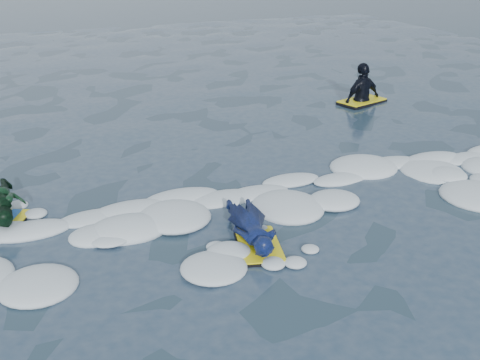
% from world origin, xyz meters
% --- Properties ---
extents(ground, '(120.00, 120.00, 0.00)m').
position_xyz_m(ground, '(0.00, 0.00, 0.00)').
color(ground, '#19263C').
rests_on(ground, ground).
extents(foam_band, '(12.00, 3.10, 0.30)m').
position_xyz_m(foam_band, '(0.00, 1.03, 0.00)').
color(foam_band, silver).
rests_on(foam_band, ground).
extents(prone_woman_unit, '(0.82, 1.65, 0.41)m').
position_xyz_m(prone_woman_unit, '(-0.45, 0.00, 0.21)').
color(prone_woman_unit, black).
rests_on(prone_woman_unit, ground).
extents(prone_child_unit, '(0.82, 1.37, 0.52)m').
position_xyz_m(prone_child_unit, '(-3.63, 2.07, 0.27)').
color(prone_child_unit, black).
rests_on(prone_child_unit, ground).
extents(waiting_rider_unit, '(1.40, 1.02, 1.89)m').
position_xyz_m(waiting_rider_unit, '(5.10, 5.67, 0.09)').
color(waiting_rider_unit, black).
rests_on(waiting_rider_unit, ground).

